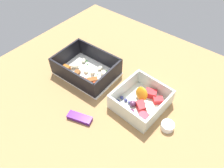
# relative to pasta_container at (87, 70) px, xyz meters

# --- Properties ---
(table_surface) EXTENTS (0.80, 0.80, 0.02)m
(table_surface) POSITION_rel_pasta_container_xyz_m (-0.09, 0.02, -0.03)
(table_surface) COLOR #9E7547
(table_surface) RESTS_ON ground
(pasta_container) EXTENTS (0.20, 0.15, 0.06)m
(pasta_container) POSITION_rel_pasta_container_xyz_m (0.00, 0.00, 0.00)
(pasta_container) COLOR white
(pasta_container) RESTS_ON table_surface
(fruit_bowl) EXTENTS (0.14, 0.15, 0.05)m
(fruit_bowl) POSITION_rel_pasta_container_xyz_m (-0.21, -0.00, -0.00)
(fruit_bowl) COLOR silver
(fruit_bowl) RESTS_ON table_surface
(candy_bar) EXTENTS (0.07, 0.04, 0.01)m
(candy_bar) POSITION_rel_pasta_container_xyz_m (-0.11, 0.14, -0.01)
(candy_bar) COLOR #51197A
(candy_bar) RESTS_ON table_surface
(paper_cup_liner) EXTENTS (0.04, 0.04, 0.02)m
(paper_cup_liner) POSITION_rel_pasta_container_xyz_m (-0.31, 0.01, -0.01)
(paper_cup_liner) COLOR white
(paper_cup_liner) RESTS_ON table_surface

